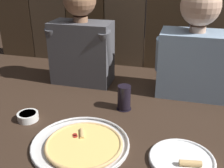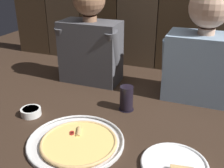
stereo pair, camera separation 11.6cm
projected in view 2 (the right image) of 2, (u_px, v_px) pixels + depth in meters
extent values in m
plane|color=#332319|center=(110.00, 133.00, 1.15)|extent=(3.20, 3.20, 0.00)
cylinder|color=silver|center=(76.00, 142.00, 1.08)|extent=(0.39, 0.39, 0.01)
torus|color=silver|center=(76.00, 141.00, 1.08)|extent=(0.39, 0.39, 0.01)
cylinder|color=#B23823|center=(79.00, 143.00, 1.07)|extent=(0.30, 0.30, 0.00)
cylinder|color=#F4D170|center=(79.00, 142.00, 1.06)|extent=(0.29, 0.29, 0.01)
torus|color=tan|center=(79.00, 142.00, 1.06)|extent=(0.31, 0.31, 0.01)
cube|color=#EFC660|center=(68.00, 133.00, 1.12)|extent=(0.10, 0.09, 0.01)
cylinder|color=tan|center=(79.00, 132.00, 1.12)|extent=(0.04, 0.06, 0.02)
cylinder|color=#A3281E|center=(72.00, 134.00, 1.11)|extent=(0.02, 0.02, 0.00)
cylinder|color=#A3281E|center=(72.00, 132.00, 1.12)|extent=(0.02, 0.02, 0.00)
cylinder|color=white|center=(174.00, 165.00, 0.95)|extent=(0.24, 0.24, 0.01)
torus|color=white|center=(174.00, 164.00, 0.95)|extent=(0.24, 0.24, 0.01)
cylinder|color=black|center=(127.00, 109.00, 1.33)|extent=(0.07, 0.07, 0.01)
cylinder|color=black|center=(127.00, 98.00, 1.30)|extent=(0.06, 0.06, 0.12)
cylinder|color=white|center=(31.00, 111.00, 1.27)|extent=(0.09, 0.09, 0.03)
cylinder|color=#B23823|center=(31.00, 110.00, 1.27)|extent=(0.08, 0.08, 0.02)
cube|color=#4C4C51|center=(91.00, 52.00, 1.58)|extent=(0.34, 0.18, 0.36)
cylinder|color=#9E7051|center=(90.00, 19.00, 1.50)|extent=(0.08, 0.08, 0.03)
cylinder|color=#4C4C51|center=(64.00, 42.00, 1.58)|extent=(0.08, 0.12, 0.21)
cylinder|color=#4C4C51|center=(112.00, 48.00, 1.48)|extent=(0.08, 0.12, 0.21)
cube|color=#849EB7|center=(201.00, 67.00, 1.38)|extent=(0.36, 0.22, 0.34)
cylinder|color=#DBAD8E|center=(206.00, 31.00, 1.30)|extent=(0.08, 0.08, 0.03)
sphere|color=#DBAD8E|center=(210.00, 7.00, 1.26)|extent=(0.20, 0.20, 0.20)
sphere|color=black|center=(210.00, 4.00, 1.26)|extent=(0.18, 0.18, 0.18)
cylinder|color=#849EB7|center=(170.00, 56.00, 1.38)|extent=(0.08, 0.12, 0.20)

